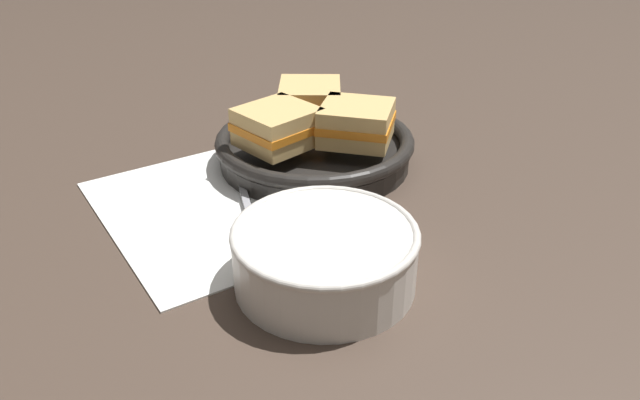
{
  "coord_description": "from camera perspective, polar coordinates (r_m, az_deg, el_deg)",
  "views": [
    {
      "loc": [
        0.45,
        -0.36,
        0.36
      ],
      "look_at": [
        0.03,
        0.02,
        0.03
      ],
      "focal_mm": 35.0,
      "sensor_mm": 36.0,
      "label": 1
    }
  ],
  "objects": [
    {
      "name": "napkin",
      "position": [
        0.72,
        -9.25,
        -0.55
      ],
      "size": [
        0.32,
        0.28,
        0.0
      ],
      "color": "white",
      "rests_on": "ground_plane"
    },
    {
      "name": "sandwich_near_right",
      "position": [
        0.83,
        -0.93,
        9.05
      ],
      "size": [
        0.12,
        0.12,
        0.05
      ],
      "rotation": [
        0.0,
        0.0,
        3.97
      ],
      "color": "#DBB26B",
      "rests_on": "skillet"
    },
    {
      "name": "sandwich_near_left",
      "position": [
        0.76,
        3.34,
        7.04
      ],
      "size": [
        0.12,
        0.12,
        0.05
      ],
      "rotation": [
        0.0,
        0.0,
        2.17
      ],
      "color": "#DBB26B",
      "rests_on": "skillet"
    },
    {
      "name": "ground_plane",
      "position": [
        0.68,
        -3.01,
        -2.14
      ],
      "size": [
        4.0,
        4.0,
        0.0
      ],
      "primitive_type": "plane",
      "color": "#47382D"
    },
    {
      "name": "spoon",
      "position": [
        0.68,
        -6.75,
        -1.48
      ],
      "size": [
        0.15,
        0.09,
        0.01
      ],
      "rotation": [
        0.0,
        0.0,
        -0.49
      ],
      "color": "#9E9EA3",
      "rests_on": "napkin"
    },
    {
      "name": "soup_bowl",
      "position": [
        0.57,
        0.45,
        -4.85
      ],
      "size": [
        0.17,
        0.17,
        0.06
      ],
      "color": "silver",
      "rests_on": "ground_plane"
    },
    {
      "name": "sandwich_far_left",
      "position": [
        0.75,
        -3.91,
        6.7
      ],
      "size": [
        0.08,
        0.09,
        0.05
      ],
      "rotation": [
        0.0,
        0.0,
        6.32
      ],
      "color": "#DBB26B",
      "rests_on": "skillet"
    },
    {
      "name": "skillet",
      "position": [
        0.8,
        -0.49,
        4.75
      ],
      "size": [
        0.25,
        0.25,
        0.04
      ],
      "color": "black",
      "rests_on": "ground_plane"
    }
  ]
}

